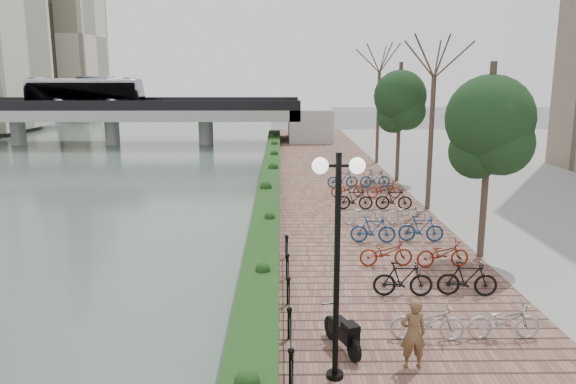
{
  "coord_description": "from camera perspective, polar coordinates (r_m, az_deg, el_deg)",
  "views": [
    {
      "loc": [
        1.2,
        -9.2,
        6.55
      ],
      "look_at": [
        1.49,
        12.69,
        2.0
      ],
      "focal_mm": 35.0,
      "sensor_mm": 36.0,
      "label": 1
    }
  ],
  "objects": [
    {
      "name": "motorcycle",
      "position": [
        12.99,
        5.51,
        -13.84
      ],
      "size": [
        0.92,
        1.5,
        0.9
      ],
      "primitive_type": null,
      "rotation": [
        0.0,
        0.0,
        0.35
      ],
      "color": "black",
      "rests_on": "promenade"
    },
    {
      "name": "hedge",
      "position": [
        29.76,
        -1.91,
        0.6
      ],
      "size": [
        1.1,
        56.0,
        0.6
      ],
      "primitive_type": "cube",
      "color": "#133613",
      "rests_on": "promenade"
    },
    {
      "name": "river_water",
      "position": [
        38.4,
        -25.71,
        0.76
      ],
      "size": [
        30.0,
        130.0,
        0.02
      ],
      "primitive_type": "cube",
      "color": "#4A5D55",
      "rests_on": "ground"
    },
    {
      "name": "lamppost",
      "position": [
        10.85,
        5.08,
        -2.66
      ],
      "size": [
        1.02,
        0.32,
        4.63
      ],
      "color": "black",
      "rests_on": "promenade"
    },
    {
      "name": "pedestrian",
      "position": [
        12.36,
        12.59,
        -13.85
      ],
      "size": [
        0.59,
        0.41,
        1.54
      ],
      "primitive_type": "imported",
      "rotation": [
        0.0,
        0.0,
        3.23
      ],
      "color": "brown",
      "rests_on": "promenade"
    },
    {
      "name": "bicycle_parking",
      "position": [
        22.22,
        10.43,
        -2.99
      ],
      "size": [
        2.4,
        19.89,
        1.0
      ],
      "color": "#AAA8AD",
      "rests_on": "promenade"
    },
    {
      "name": "bridge",
      "position": [
        56.79,
        -18.02,
        7.97
      ],
      "size": [
        36.0,
        10.77,
        6.5
      ],
      "color": "#969691",
      "rests_on": "ground"
    },
    {
      "name": "chain_fence",
      "position": [
        12.56,
        0.23,
        -15.23
      ],
      "size": [
        0.1,
        14.1,
        0.7
      ],
      "color": "black",
      "rests_on": "promenade"
    },
    {
      "name": "street_trees",
      "position": [
        23.09,
        16.41,
        4.14
      ],
      "size": [
        3.2,
        37.12,
        6.8
      ],
      "color": "#3C2D23",
      "rests_on": "promenade"
    },
    {
      "name": "promenade",
      "position": [
        27.57,
        5.08,
        -1.51
      ],
      "size": [
        8.0,
        75.0,
        0.5
      ],
      "primitive_type": "cube",
      "color": "brown",
      "rests_on": "ground"
    }
  ]
}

